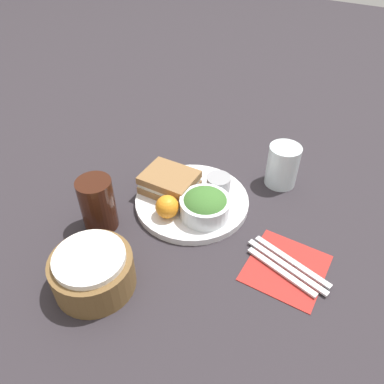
# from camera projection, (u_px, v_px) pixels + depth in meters

# --- Properties ---
(ground_plane) EXTENTS (4.00, 4.00, 0.00)m
(ground_plane) POSITION_uv_depth(u_px,v_px,m) (192.00, 204.00, 0.89)
(ground_plane) COLOR #2D282D
(plate) EXTENTS (0.27, 0.27, 0.02)m
(plate) POSITION_uv_depth(u_px,v_px,m) (192.00, 201.00, 0.88)
(plate) COLOR silver
(plate) RESTS_ON ground_plane
(sandwich) EXTENTS (0.13, 0.10, 0.05)m
(sandwich) POSITION_uv_depth(u_px,v_px,m) (171.00, 181.00, 0.89)
(sandwich) COLOR olive
(sandwich) RESTS_ON plate
(salad_bowl) EXTENTS (0.11, 0.11, 0.06)m
(salad_bowl) POSITION_uv_depth(u_px,v_px,m) (205.00, 205.00, 0.82)
(salad_bowl) COLOR white
(salad_bowl) RESTS_ON plate
(dressing_cup) EXTENTS (0.06, 0.06, 0.04)m
(dressing_cup) POSITION_uv_depth(u_px,v_px,m) (218.00, 183.00, 0.89)
(dressing_cup) COLOR #99999E
(dressing_cup) RESTS_ON plate
(orange_wedge) EXTENTS (0.05, 0.05, 0.05)m
(orange_wedge) POSITION_uv_depth(u_px,v_px,m) (167.00, 207.00, 0.82)
(orange_wedge) COLOR orange
(orange_wedge) RESTS_ON plate
(drink_glass) EXTENTS (0.07, 0.07, 0.12)m
(drink_glass) POSITION_uv_depth(u_px,v_px,m) (98.00, 204.00, 0.80)
(drink_glass) COLOR #38190F
(drink_glass) RESTS_ON ground_plane
(bread_basket) EXTENTS (0.15, 0.15, 0.08)m
(bread_basket) POSITION_uv_depth(u_px,v_px,m) (93.00, 271.00, 0.69)
(bread_basket) COLOR brown
(bread_basket) RESTS_ON ground_plane
(napkin) EXTENTS (0.15, 0.15, 0.00)m
(napkin) POSITION_uv_depth(u_px,v_px,m) (286.00, 268.00, 0.74)
(napkin) COLOR #B22823
(napkin) RESTS_ON ground_plane
(fork) EXTENTS (0.17, 0.06, 0.01)m
(fork) POSITION_uv_depth(u_px,v_px,m) (292.00, 261.00, 0.75)
(fork) COLOR silver
(fork) RESTS_ON napkin
(knife) EXTENTS (0.18, 0.06, 0.01)m
(knife) POSITION_uv_depth(u_px,v_px,m) (286.00, 266.00, 0.74)
(knife) COLOR silver
(knife) RESTS_ON napkin
(spoon) EXTENTS (0.16, 0.05, 0.01)m
(spoon) POSITION_uv_depth(u_px,v_px,m) (281.00, 271.00, 0.73)
(spoon) COLOR silver
(spoon) RESTS_ON napkin
(water_glass) EXTENTS (0.08, 0.08, 0.11)m
(water_glass) POSITION_uv_depth(u_px,v_px,m) (283.00, 166.00, 0.91)
(water_glass) COLOR silver
(water_glass) RESTS_ON ground_plane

